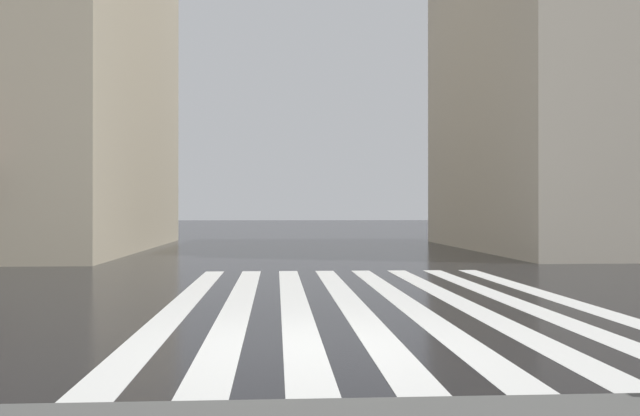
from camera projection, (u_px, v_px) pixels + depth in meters
ground_plane at (315, 345)px, 8.61m from camera, size 220.00×220.00×0.00m
zebra_crossing at (376, 302)px, 12.69m from camera, size 13.00×7.50×0.01m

